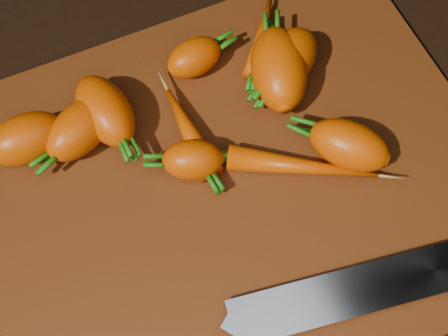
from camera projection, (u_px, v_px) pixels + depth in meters
name	position (u px, v px, depth m)	size (l,w,h in m)	color
ground	(228.00, 192.00, 0.60)	(2.00, 2.00, 0.01)	black
cutting_board	(228.00, 187.00, 0.59)	(0.50, 0.40, 0.01)	#572509
carrot_0	(26.00, 139.00, 0.58)	(0.07, 0.05, 0.05)	#CC4401
carrot_1	(192.00, 160.00, 0.57)	(0.06, 0.04, 0.04)	#CC4401
carrot_2	(105.00, 111.00, 0.59)	(0.08, 0.05, 0.05)	#CC4401
carrot_3	(279.00, 69.00, 0.61)	(0.09, 0.05, 0.05)	#CC4401
carrot_4	(287.00, 61.00, 0.61)	(0.08, 0.05, 0.05)	#CC4401
carrot_5	(194.00, 58.00, 0.62)	(0.06, 0.04, 0.04)	#CC4401
carrot_6	(349.00, 145.00, 0.58)	(0.08, 0.05, 0.05)	#CC4401
carrot_7	(262.00, 35.00, 0.64)	(0.10, 0.02, 0.02)	#CC4401
carrot_8	(303.00, 166.00, 0.58)	(0.14, 0.02, 0.02)	#CC4401
carrot_9	(188.00, 131.00, 0.59)	(0.10, 0.03, 0.03)	#CC4401
carrot_10	(80.00, 129.00, 0.58)	(0.08, 0.05, 0.05)	#CC4401
knife	(385.00, 283.00, 0.53)	(0.37, 0.09, 0.02)	gray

